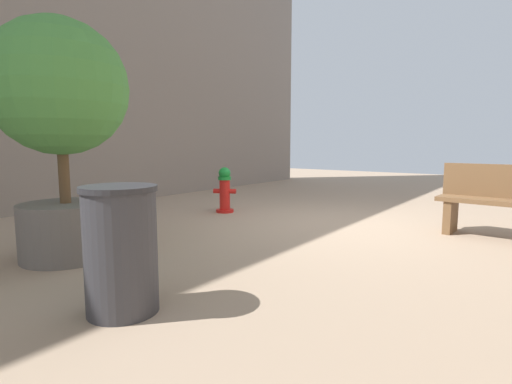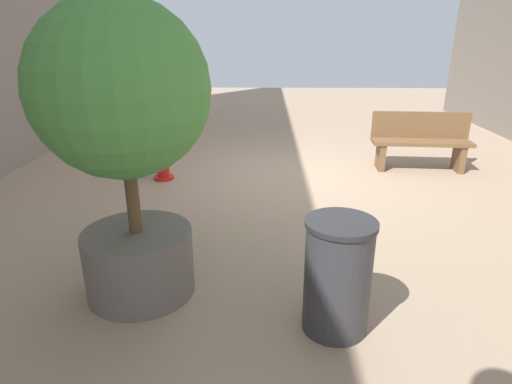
# 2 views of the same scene
# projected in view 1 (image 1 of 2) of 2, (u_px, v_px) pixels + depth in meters

# --- Properties ---
(ground_plane) EXTENTS (23.40, 23.40, 0.00)m
(ground_plane) POSITION_uv_depth(u_px,v_px,m) (340.00, 225.00, 5.87)
(ground_plane) COLOR tan
(fire_hydrant) EXTENTS (0.40, 0.38, 0.81)m
(fire_hydrant) POSITION_uv_depth(u_px,v_px,m) (225.00, 190.00, 6.95)
(fire_hydrant) COLOR red
(fire_hydrant) RESTS_ON ground_plane
(bench_near) EXTENTS (1.63, 0.55, 0.95)m
(bench_near) POSITION_uv_depth(u_px,v_px,m) (507.00, 201.00, 4.95)
(bench_near) COLOR brown
(bench_near) RESTS_ON ground_plane
(planter_tree) EXTENTS (1.39, 1.39, 2.48)m
(planter_tree) POSITION_uv_depth(u_px,v_px,m) (60.00, 112.00, 4.00)
(planter_tree) COLOR slate
(planter_tree) RESTS_ON ground_plane
(trash_bin) EXTENTS (0.53, 0.53, 0.92)m
(trash_bin) POSITION_uv_depth(u_px,v_px,m) (121.00, 249.00, 2.78)
(trash_bin) COLOR #38383D
(trash_bin) RESTS_ON ground_plane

